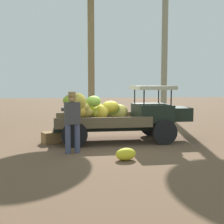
{
  "coord_description": "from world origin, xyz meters",
  "views": [
    {
      "loc": [
        -1.24,
        -9.35,
        1.9
      ],
      "look_at": [
        -0.09,
        0.05,
        0.97
      ],
      "focal_mm": 46.36,
      "sensor_mm": 36.0,
      "label": 1
    }
  ],
  "objects": [
    {
      "name": "farmer",
      "position": [
        -1.37,
        -1.45,
        0.96
      ],
      "size": [
        0.54,
        0.5,
        1.69
      ],
      "rotation": [
        0.0,
        0.0,
        1.83
      ],
      "color": "#464D6E",
      "rests_on": "ground"
    },
    {
      "name": "loose_banana_bunch",
      "position": [
        -0.04,
        -2.39,
        0.16
      ],
      "size": [
        0.58,
        0.41,
        0.33
      ],
      "primitive_type": "ellipsoid",
      "rotation": [
        0.0,
        -0.04,
        0.17
      ],
      "color": "yellow",
      "rests_on": "ground"
    },
    {
      "name": "ground_plane",
      "position": [
        0.0,
        0.0,
        0.0
      ],
      "size": [
        60.0,
        60.0,
        0.0
      ],
      "primitive_type": "plane",
      "color": "brown"
    },
    {
      "name": "wooden_crate",
      "position": [
        -2.07,
        -0.04,
        0.18
      ],
      "size": [
        0.66,
        0.6,
        0.36
      ],
      "primitive_type": "cube",
      "rotation": [
        0.0,
        0.0,
        0.47
      ],
      "color": "olive",
      "rests_on": "ground"
    },
    {
      "name": "truck",
      "position": [
        0.27,
        0.11,
        0.91
      ],
      "size": [
        4.52,
        1.9,
        1.83
      ],
      "rotation": [
        0.0,
        0.0,
        0.03
      ],
      "color": "black",
      "rests_on": "ground"
    }
  ]
}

